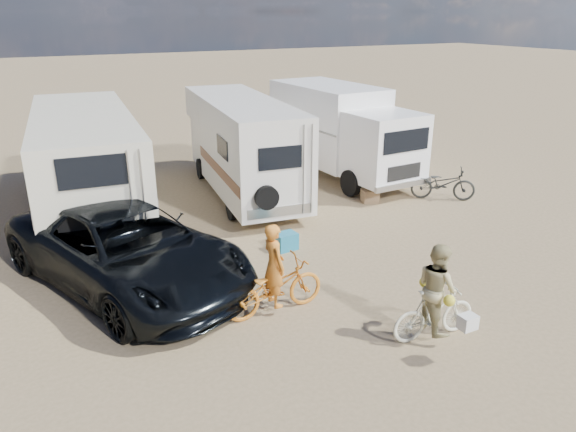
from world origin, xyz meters
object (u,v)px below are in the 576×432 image
bike_man (274,287)px  cooler (286,241)px  dark_suv (126,248)px  crate (370,196)px  rv_left (87,165)px  rv_main (242,148)px  bike_parked (443,184)px  rider_woman (436,297)px  rider_man (274,274)px  bike_woman (434,313)px  box_truck (343,133)px

bike_man → cooler: bike_man is taller
dark_suv → crate: (7.63, 2.04, -0.65)m
rv_left → bike_man: size_ratio=4.03×
cooler → rv_main: bearing=74.5°
bike_parked → crate: bearing=106.0°
rv_main → bike_man: bearing=-101.3°
rider_woman → bike_parked: size_ratio=0.84×
cooler → rider_man: bearing=-126.9°
dark_suv → rider_man: bearing=-67.9°
bike_woman → rider_man: rider_man is taller
rv_main → rider_man: rv_main is taller
rider_man → crate: rider_man is taller
box_truck → bike_parked: box_truck is taller
bike_parked → cooler: bike_parked is taller
cooler → crate: cooler is taller
cooler → bike_man: bearing=-126.9°
rider_man → rider_woman: rider_man is taller
rider_woman → crate: rider_woman is taller
rv_left → bike_parked: bearing=-15.0°
rider_woman → crate: size_ratio=3.46×
dark_suv → rider_woman: size_ratio=3.74×
rv_left → box_truck: size_ratio=1.29×
bike_woman → rider_woman: (0.00, 0.00, 0.32)m
rv_left → box_truck: bearing=4.7°
rv_left → cooler: 6.16m
rider_man → rider_woman: (2.11, -2.06, -0.01)m
crate → rv_main: bearing=141.1°
box_truck → rider_man: 9.43m
rider_woman → bike_parked: bearing=-37.0°
dark_suv → rider_woman: dark_suv is taller
rv_main → rider_woman: size_ratio=4.33×
rv_left → rider_man: size_ratio=4.97×
rider_woman → crate: 7.33m
box_truck → crate: (-0.71, -2.69, -1.35)m
rv_left → rider_woman: 10.27m
bike_parked → box_truck: bearing=59.3°
box_truck → rider_woman: (-4.00, -9.21, -0.73)m
rv_left → dark_suv: bearing=-84.7°
rv_main → dark_suv: 6.45m
dark_suv → cooler: (3.76, 0.09, -0.63)m
bike_man → bike_woman: (2.11, -2.06, -0.04)m
bike_parked → cooler: (-5.99, -1.12, -0.29)m
dark_suv → cooler: size_ratio=11.55×
rider_woman → bike_parked: rider_woman is taller
bike_parked → cooler: size_ratio=3.65×
rv_left → rider_man: 7.59m
dark_suv → crate: bearing=-5.6°
box_truck → bike_parked: size_ratio=3.29×
rider_woman → cooler: size_ratio=3.08×
rv_main → crate: (3.09, -2.50, -1.29)m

